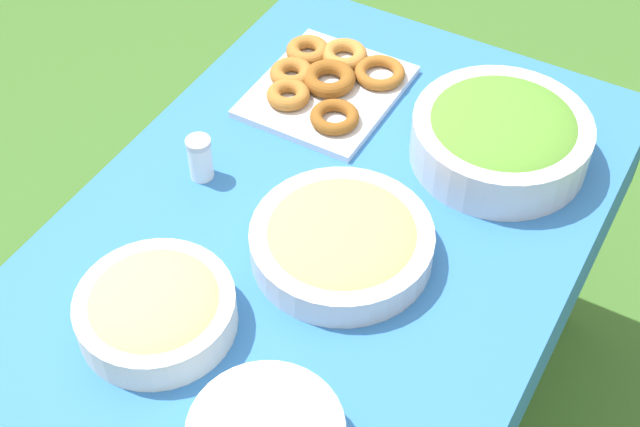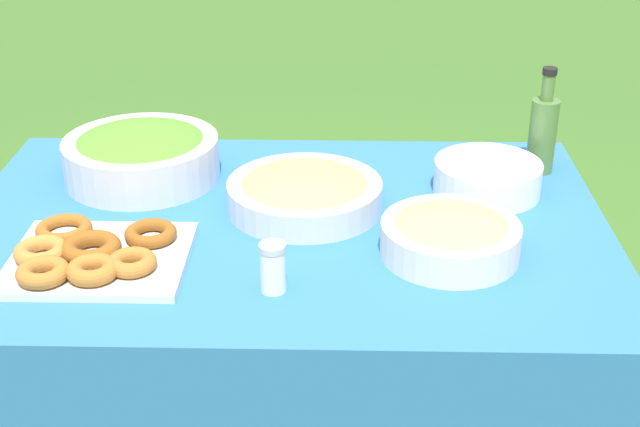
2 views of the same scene
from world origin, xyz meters
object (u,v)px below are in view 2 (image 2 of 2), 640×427
object	(u,v)px
donut_platter	(92,255)
bread_bowl	(305,192)
pasta_bowl	(450,235)
olive_oil_bottle	(543,132)
plate_stack	(487,178)
salad_bowl	(141,154)

from	to	relation	value
donut_platter	bread_bowl	bearing A→B (deg)	32.46
pasta_bowl	olive_oil_bottle	bearing A→B (deg)	58.42
plate_stack	pasta_bowl	bearing A→B (deg)	-111.44
salad_bowl	pasta_bowl	size ratio (longest dim) A/B	1.31
salad_bowl	pasta_bowl	bearing A→B (deg)	-27.45
donut_platter	olive_oil_bottle	world-z (taller)	olive_oil_bottle
salad_bowl	olive_oil_bottle	world-z (taller)	olive_oil_bottle
pasta_bowl	bread_bowl	distance (m)	0.35
donut_platter	plate_stack	size ratio (longest dim) A/B	1.42
pasta_bowl	olive_oil_bottle	distance (m)	0.48
donut_platter	bread_bowl	distance (m)	0.46
salad_bowl	plate_stack	world-z (taller)	salad_bowl
pasta_bowl	plate_stack	world-z (taller)	pasta_bowl
donut_platter	olive_oil_bottle	bearing A→B (deg)	26.48
pasta_bowl	olive_oil_bottle	xyz separation A→B (m)	(0.25, 0.41, 0.05)
pasta_bowl	donut_platter	xyz separation A→B (m)	(-0.68, -0.05, -0.02)
donut_platter	olive_oil_bottle	size ratio (longest dim) A/B	1.35
salad_bowl	pasta_bowl	world-z (taller)	salad_bowl
olive_oil_bottle	donut_platter	bearing A→B (deg)	-153.52
salad_bowl	olive_oil_bottle	xyz separation A→B (m)	(0.91, 0.06, 0.04)
pasta_bowl	salad_bowl	bearing A→B (deg)	152.55
salad_bowl	plate_stack	bearing A→B (deg)	-4.37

